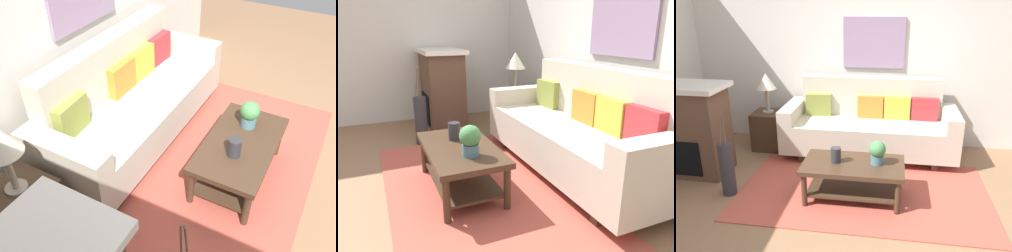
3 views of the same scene
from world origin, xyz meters
The scene contains 15 objects.
ground_plane centered at (0.00, 0.00, 0.00)m, with size 9.51×9.51×0.00m, color #8C6647.
wall_back centered at (0.00, 2.08, 1.35)m, with size 5.51×0.10×2.70m, color silver.
area_rug centered at (0.00, 0.50, 0.01)m, with size 2.84×1.62×0.01m, color #B24C3D.
couch centered at (-0.02, 1.54, 0.43)m, with size 2.37×0.84×1.08m.
throw_pillow_olive centered at (-0.77, 1.67, 0.68)m, with size 0.36×0.12×0.32m, color olive.
throw_pillow_orange centered at (-0.02, 1.67, 0.68)m, with size 0.36×0.12×0.32m, color orange.
throw_pillow_mustard centered at (0.35, 1.67, 0.68)m, with size 0.36×0.12×0.32m, color gold.
throw_pillow_crimson centered at (0.73, 1.67, 0.68)m, with size 0.36×0.12×0.32m, color red.
coffee_table centered at (-0.10, 0.35, 0.31)m, with size 1.10×0.60×0.43m.
tabletop_vase centered at (-0.29, 0.35, 0.51)m, with size 0.11×0.11×0.17m, color #2D2D33.
potted_plant_tabletop centered at (0.16, 0.38, 0.57)m, with size 0.18×0.18×0.26m.
side_table centered at (-1.51, 1.56, 0.28)m, with size 0.44×0.44×0.56m, color #422D1E.
floor_vase_branch_a centered at (-1.49, 0.23, 0.80)m, with size 0.01×0.01×0.36m, color brown.
floor_vase_branch_b centered at (-1.52, 0.24, 0.80)m, with size 0.01×0.01×0.36m, color brown.
floor_vase_branch_c centered at (-1.52, 0.21, 0.80)m, with size 0.01×0.01×0.36m, color brown.
Camera 1 is at (-2.50, -0.21, 2.48)m, focal length 37.85 mm.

